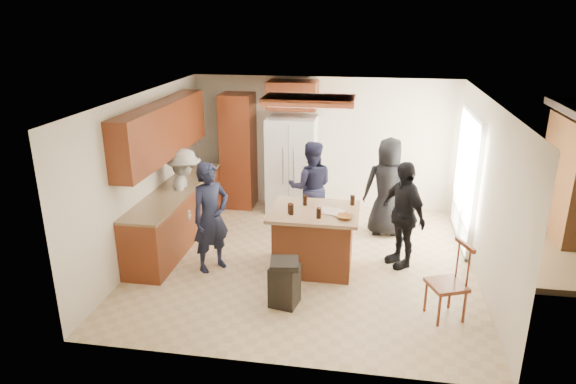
% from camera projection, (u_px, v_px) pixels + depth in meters
% --- Properties ---
extents(person_front_left, '(0.72, 0.74, 1.64)m').
position_uv_depth(person_front_left, '(211.00, 217.00, 7.41)').
color(person_front_left, black).
rests_on(person_front_left, ground).
extents(person_behind_left, '(0.84, 0.59, 1.61)m').
position_uv_depth(person_behind_left, '(311.00, 187.00, 8.72)').
color(person_behind_left, black).
rests_on(person_behind_left, ground).
extents(person_behind_right, '(0.85, 0.57, 1.69)m').
position_uv_depth(person_behind_right, '(388.00, 187.00, 8.61)').
color(person_behind_right, black).
rests_on(person_behind_right, ground).
extents(person_side_right, '(0.92, 1.06, 1.62)m').
position_uv_depth(person_side_right, '(403.00, 214.00, 7.54)').
color(person_side_right, black).
rests_on(person_side_right, ground).
extents(person_counter, '(0.77, 1.09, 1.53)m').
position_uv_depth(person_counter, '(185.00, 194.00, 8.51)').
color(person_counter, '#96968E').
rests_on(person_counter, ground).
extents(left_cabinetry, '(0.64, 3.00, 2.30)m').
position_uv_depth(left_cabinetry, '(172.00, 186.00, 8.31)').
color(left_cabinetry, maroon).
rests_on(left_cabinetry, ground).
extents(back_wall_units, '(1.80, 0.60, 2.45)m').
position_uv_depth(back_wall_units, '(252.00, 137.00, 9.70)').
color(back_wall_units, maroon).
rests_on(back_wall_units, ground).
extents(refrigerator, '(0.90, 0.76, 1.80)m').
position_uv_depth(refrigerator, '(292.00, 165.00, 9.67)').
color(refrigerator, white).
rests_on(refrigerator, ground).
extents(kitchen_island, '(1.28, 1.03, 0.93)m').
position_uv_depth(kitchen_island, '(314.00, 239.00, 7.52)').
color(kitchen_island, '#9C4B28').
rests_on(kitchen_island, ground).
extents(island_items, '(0.93, 0.71, 0.15)m').
position_uv_depth(island_items, '(326.00, 211.00, 7.23)').
color(island_items, silver).
rests_on(island_items, kitchen_island).
extents(trash_bin, '(0.41, 0.41, 0.63)m').
position_uv_depth(trash_bin, '(285.00, 282.00, 6.63)').
color(trash_bin, black).
rests_on(trash_bin, ground).
extents(spindle_chair, '(0.55, 0.55, 0.99)m').
position_uv_depth(spindle_chair, '(448.00, 284.00, 6.31)').
color(spindle_chair, maroon).
rests_on(spindle_chair, ground).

